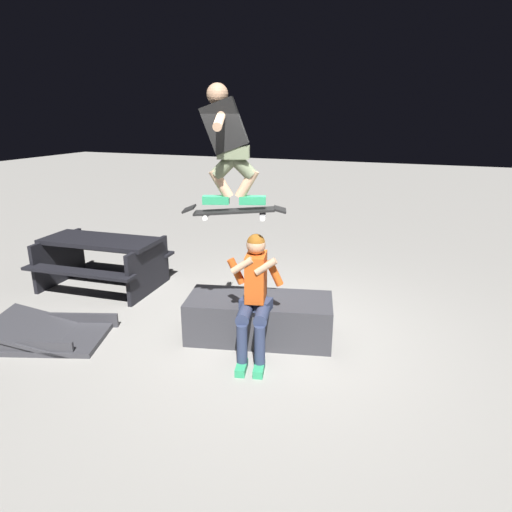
# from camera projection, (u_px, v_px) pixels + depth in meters

# --- Properties ---
(ground_plane) EXTENTS (40.00, 40.00, 0.00)m
(ground_plane) POSITION_uv_depth(u_px,v_px,m) (263.00, 334.00, 5.37)
(ground_plane) COLOR gray
(ledge_box_main) EXTENTS (1.76, 1.06, 0.49)m
(ledge_box_main) POSITION_uv_depth(u_px,v_px,m) (259.00, 318.00, 5.21)
(ledge_box_main) COLOR #38383D
(ledge_box_main) RESTS_ON ground
(person_sitting_on_ledge) EXTENTS (0.59, 0.79, 1.33)m
(person_sitting_on_ledge) POSITION_uv_depth(u_px,v_px,m) (255.00, 291.00, 4.68)
(person_sitting_on_ledge) COLOR #2D3856
(person_sitting_on_ledge) RESTS_ON ground
(skateboard) EXTENTS (1.03, 0.52, 0.13)m
(skateboard) POSITION_uv_depth(u_px,v_px,m) (234.00, 211.00, 4.46)
(skateboard) COLOR black
(skater_airborne) EXTENTS (0.63, 0.86, 1.12)m
(skater_airborne) POSITION_uv_depth(u_px,v_px,m) (227.00, 140.00, 4.25)
(skater_airborne) COLOR #2D9E66
(kicker_ramp) EXTENTS (1.44, 1.16, 0.37)m
(kicker_ramp) POSITION_uv_depth(u_px,v_px,m) (49.00, 335.00, 5.20)
(kicker_ramp) COLOR #38383D
(kicker_ramp) RESTS_ON ground
(picnic_table_back) EXTENTS (1.79, 1.46, 0.75)m
(picnic_table_back) POSITION_uv_depth(u_px,v_px,m) (101.00, 255.00, 6.66)
(picnic_table_back) COLOR black
(picnic_table_back) RESTS_ON ground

